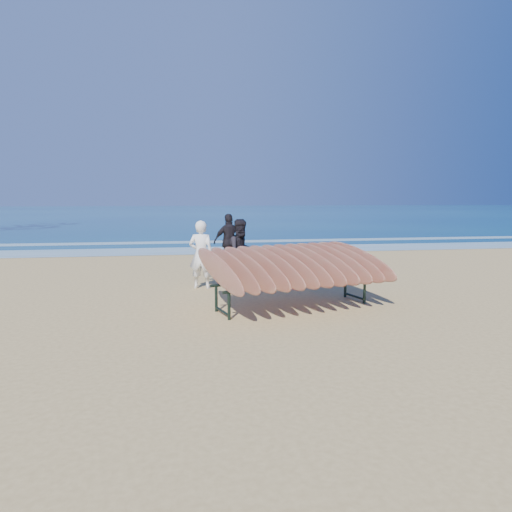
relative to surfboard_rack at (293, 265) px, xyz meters
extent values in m
plane|color=tan|center=(-0.64, -0.19, -0.83)|extent=(120.00, 120.00, 0.00)
plane|color=navy|center=(-0.64, 54.81, -0.83)|extent=(160.00, 160.00, 0.00)
plane|color=white|center=(-0.64, 9.81, -0.82)|extent=(160.00, 160.00, 0.00)
plane|color=white|center=(-0.64, 13.31, -0.82)|extent=(160.00, 160.00, 0.00)
cylinder|color=black|center=(-1.33, -0.72, -0.58)|extent=(0.06, 0.06, 0.50)
cylinder|color=black|center=(1.51, 0.10, -0.58)|extent=(0.06, 0.06, 0.50)
cylinder|color=black|center=(-1.51, -0.10, -0.58)|extent=(0.06, 0.06, 0.50)
cylinder|color=black|center=(1.33, 0.72, -0.58)|extent=(0.06, 0.06, 0.50)
cylinder|color=black|center=(0.09, -0.31, -0.33)|extent=(3.09, 0.94, 0.06)
cylinder|color=black|center=(-0.09, 0.31, -0.33)|extent=(3.09, 0.94, 0.06)
cylinder|color=black|center=(-1.42, -0.41, -0.75)|extent=(0.22, 0.64, 0.04)
cylinder|color=black|center=(1.42, 0.41, -0.75)|extent=(0.22, 0.64, 0.04)
ellipsoid|color=#640E07|center=(-1.49, -0.43, 0.01)|extent=(0.73, 2.35, 0.90)
ellipsoid|color=#640E07|center=(-1.22, -0.35, 0.01)|extent=(0.73, 2.35, 0.90)
ellipsoid|color=#640E07|center=(-0.95, -0.27, 0.01)|extent=(0.73, 2.35, 0.90)
ellipsoid|color=#640E07|center=(-0.68, -0.19, 0.01)|extent=(0.73, 2.35, 0.90)
ellipsoid|color=#640E07|center=(-0.41, -0.12, 0.01)|extent=(0.73, 2.35, 0.90)
ellipsoid|color=#640E07|center=(-0.14, -0.04, 0.01)|extent=(0.73, 2.35, 0.90)
ellipsoid|color=#640E07|center=(0.14, 0.04, 0.01)|extent=(0.73, 2.35, 0.90)
ellipsoid|color=#640E07|center=(0.41, 0.12, 0.01)|extent=(0.73, 2.35, 0.90)
ellipsoid|color=#640E07|center=(0.68, 0.19, 0.01)|extent=(0.73, 2.35, 0.90)
ellipsoid|color=#640E07|center=(0.95, 0.27, 0.01)|extent=(0.73, 2.35, 0.90)
ellipsoid|color=#640E07|center=(1.22, 0.35, 0.01)|extent=(0.73, 2.35, 0.90)
ellipsoid|color=#640E07|center=(1.49, 0.43, 0.01)|extent=(0.73, 2.35, 0.90)
imported|color=white|center=(-1.69, 2.16, -0.03)|extent=(0.67, 0.54, 1.61)
imported|color=black|center=(-0.68, 2.57, -0.03)|extent=(0.95, 0.85, 1.61)
imported|color=black|center=(-0.74, 4.97, 0.00)|extent=(1.03, 0.60, 1.66)
camera|label=1|loc=(-2.11, -8.52, 1.32)|focal=32.00mm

